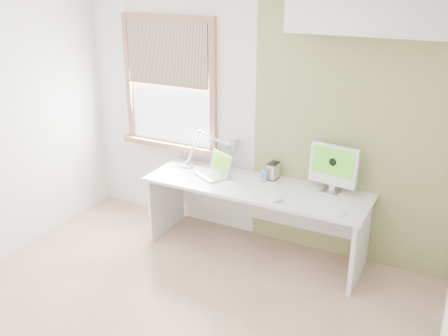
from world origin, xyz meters
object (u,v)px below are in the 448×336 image
Objects in this scene: desk_lamp at (224,150)px; imac at (333,166)px; external_drive at (273,171)px; desk at (258,202)px; laptop at (215,170)px.

imac is at bearing -1.69° from desk_lamp.
imac is at bearing -2.38° from external_drive.
desk_lamp is (-0.48, 0.19, 0.41)m from desk.
desk_lamp is at bearing 89.33° from laptop.
laptop is 1.19m from imac.
desk is at bearing -21.28° from desk_lamp.
external_drive reaches higher than desk.
desk_lamp is 4.27× the size of external_drive.
desk_lamp is 0.24m from laptop.
desk is 0.84m from imac.
desk is 2.98× the size of desk_lamp.
imac is at bearing 7.38° from laptop.
desk_lamp is 0.57m from external_drive.
external_drive is at bearing 64.57° from desk.
desk is 0.34m from external_drive.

